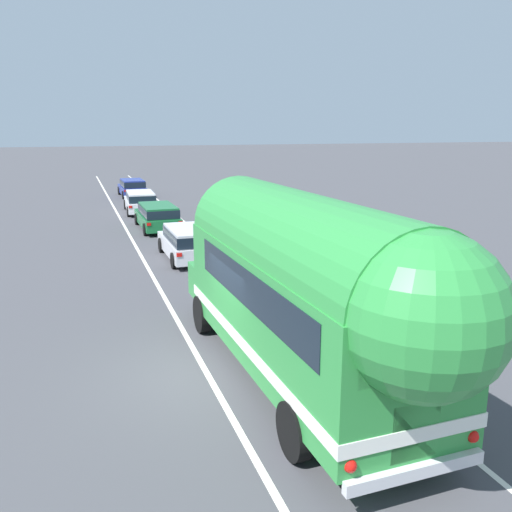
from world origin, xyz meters
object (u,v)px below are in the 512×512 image
at_px(painted_bus, 307,285).
at_px(car_lead, 189,241).
at_px(car_third, 140,201).
at_px(car_second, 158,215).
at_px(car_fourth, 132,187).

bearing_deg(painted_bus, car_lead, 89.60).
relative_size(painted_bus, car_lead, 2.40).
distance_m(painted_bus, car_third, 25.40).
xyz_separation_m(car_second, car_fourth, (0.24, 14.69, -0.01)).
bearing_deg(car_second, car_fourth, 89.05).
xyz_separation_m(car_second, car_third, (-0.16, 6.22, -0.00)).
xyz_separation_m(painted_bus, car_fourth, (0.12, 33.83, -1.52)).
distance_m(car_lead, car_second, 7.11).
bearing_deg(car_fourth, car_third, -92.70).
bearing_deg(car_third, painted_bus, -89.36).
distance_m(car_third, car_fourth, 8.48).
height_order(car_lead, car_second, same).
xyz_separation_m(painted_bus, car_third, (-0.28, 25.36, -1.52)).
xyz_separation_m(car_lead, car_fourth, (0.03, 21.80, -0.01)).
height_order(painted_bus, car_fourth, painted_bus).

